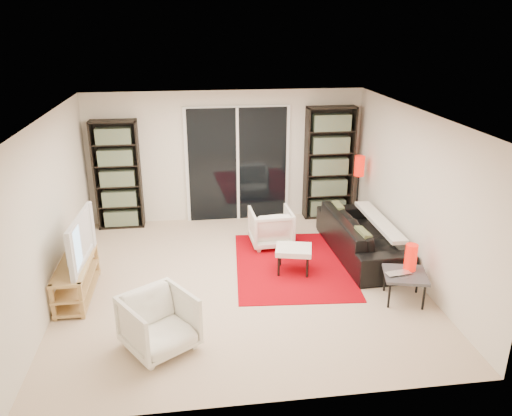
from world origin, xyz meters
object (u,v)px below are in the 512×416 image
(bookshelf_right, at_px, (329,163))
(armchair_back, at_px, (271,227))
(floor_lamp, at_px, (359,174))
(sofa, at_px, (362,236))
(side_table, at_px, (405,276))
(armchair_front, at_px, (159,323))
(ottoman, at_px, (294,251))
(bookshelf_left, at_px, (118,175))
(tv_stand, at_px, (76,278))

(bookshelf_right, height_order, armchair_back, bookshelf_right)
(armchair_back, distance_m, floor_lamp, 1.91)
(sofa, xyz_separation_m, side_table, (0.10, -1.44, 0.04))
(armchair_front, xyz_separation_m, ottoman, (1.89, 1.63, 0.01))
(armchair_back, xyz_separation_m, ottoman, (0.18, -1.01, 0.03))
(bookshelf_left, bearing_deg, bookshelf_right, -0.00)
(tv_stand, bearing_deg, armchair_front, -48.88)
(armchair_back, bearing_deg, sofa, 155.45)
(armchair_back, distance_m, side_table, 2.49)
(bookshelf_right, bearing_deg, bookshelf_left, 180.00)
(floor_lamp, bearing_deg, armchair_front, -136.25)
(tv_stand, distance_m, armchair_front, 1.78)
(armchair_back, relative_size, floor_lamp, 0.52)
(sofa, xyz_separation_m, floor_lamp, (0.30, 1.16, 0.67))
(tv_stand, xyz_separation_m, ottoman, (3.06, 0.29, 0.08))
(tv_stand, relative_size, ottoman, 2.08)
(sofa, bearing_deg, side_table, -177.83)
(side_table, distance_m, floor_lamp, 2.69)
(sofa, distance_m, armchair_back, 1.49)
(bookshelf_right, bearing_deg, floor_lamp, -54.42)
(sofa, height_order, ottoman, sofa)
(bookshelf_left, height_order, side_table, bookshelf_left)
(bookshelf_right, distance_m, ottoman, 2.53)
(bookshelf_left, relative_size, sofa, 0.89)
(tv_stand, relative_size, armchair_front, 1.71)
(bookshelf_right, relative_size, tv_stand, 1.66)
(bookshelf_right, bearing_deg, armchair_back, -137.96)
(sofa, bearing_deg, armchair_back, 66.13)
(bookshelf_left, height_order, floor_lamp, bookshelf_left)
(bookshelf_left, bearing_deg, tv_stand, -97.32)
(sofa, relative_size, floor_lamp, 1.67)
(sofa, distance_m, side_table, 1.45)
(bookshelf_left, height_order, ottoman, bookshelf_left)
(bookshelf_right, xyz_separation_m, sofa, (0.10, -1.71, -0.73))
(bookshelf_left, bearing_deg, armchair_back, -24.22)
(bookshelf_right, bearing_deg, armchair_front, -128.28)
(side_table, bearing_deg, ottoman, 142.78)
(ottoman, bearing_deg, side_table, -37.22)
(tv_stand, relative_size, armchair_back, 1.83)
(sofa, distance_m, ottoman, 1.29)
(armchair_back, bearing_deg, bookshelf_right, -140.45)
(armchair_front, distance_m, floor_lamp, 4.74)
(tv_stand, height_order, armchair_back, armchair_back)
(sofa, height_order, side_table, sofa)
(ottoman, xyz_separation_m, floor_lamp, (1.50, 1.62, 0.65))
(bookshelf_right, distance_m, sofa, 1.86)
(ottoman, relative_size, side_table, 0.91)
(tv_stand, bearing_deg, sofa, 9.85)
(side_table, bearing_deg, tv_stand, 170.85)
(armchair_back, distance_m, ottoman, 1.03)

